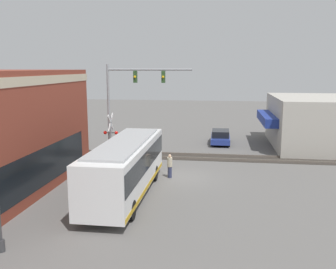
{
  "coord_description": "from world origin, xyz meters",
  "views": [
    {
      "loc": [
        -24.4,
        -2.52,
        7.36
      ],
      "look_at": [
        3.43,
        1.39,
        2.31
      ],
      "focal_mm": 40.0,
      "sensor_mm": 36.0,
      "label": 1
    }
  ],
  "objects": [
    {
      "name": "shop_building",
      "position": [
        11.83,
        -12.08,
        2.33
      ],
      "size": [
        10.94,
        10.47,
        4.66
      ],
      "color": "#B2ADA3",
      "rests_on": "ground"
    },
    {
      "name": "ground_plane",
      "position": [
        0.0,
        0.0,
        0.0
      ],
      "size": [
        120.0,
        120.0,
        0.0
      ],
      "primitive_type": "plane",
      "color": "#605E5B"
    },
    {
      "name": "parked_car_blue",
      "position": [
        11.84,
        -2.6,
        0.64
      ],
      "size": [
        4.39,
        1.82,
        1.37
      ],
      "color": "navy",
      "rests_on": "ground"
    },
    {
      "name": "rail_track_near",
      "position": [
        6.0,
        0.0,
        0.03
      ],
      "size": [
        2.6,
        60.0,
        0.15
      ],
      "color": "#332D28",
      "rests_on": "ground"
    },
    {
      "name": "pedestrian_at_crossing",
      "position": [
        4.5,
        4.19,
        0.9
      ],
      "size": [
        0.34,
        0.34,
        1.76
      ],
      "color": "black",
      "rests_on": "ground"
    },
    {
      "name": "crossing_signal",
      "position": [
        3.66,
        5.97,
        2.3
      ],
      "size": [
        1.41,
        1.18,
        3.81
      ],
      "color": "gray",
      "rests_on": "ground"
    },
    {
      "name": "city_bus",
      "position": [
        -4.08,
        2.8,
        1.77
      ],
      "size": [
        10.54,
        2.59,
        3.22
      ],
      "color": "white",
      "rests_on": "ground"
    },
    {
      "name": "pedestrian_near_bus",
      "position": [
        -0.21,
        0.76,
        0.82
      ],
      "size": [
        0.34,
        0.34,
        1.62
      ],
      "color": "#2D3351",
      "rests_on": "ground"
    },
    {
      "name": "traffic_signal_gantry",
      "position": [
        4.18,
        4.54,
        5.43
      ],
      "size": [
        0.42,
        6.69,
        7.59
      ],
      "color": "gray",
      "rests_on": "ground"
    }
  ]
}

